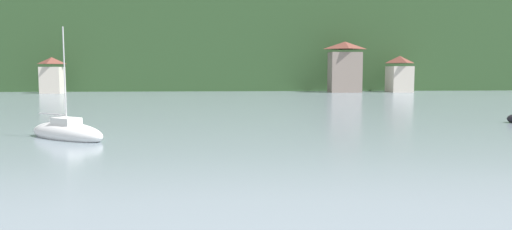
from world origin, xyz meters
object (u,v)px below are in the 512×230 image
object	(u,v)px
sailboat_far_2	(67,133)
shore_building_westcentral	(345,68)
shore_building_central	(399,74)
shore_building_west	(52,76)

from	to	relation	value
sailboat_far_2	shore_building_westcentral	bearing A→B (deg)	98.05
shore_building_central	sailboat_far_2	distance (m)	78.56
shore_building_central	sailboat_far_2	bearing A→B (deg)	-125.66
shore_building_west	shore_building_central	xyz separation A→B (m)	(68.68, 0.70, 0.20)
shore_building_westcentral	shore_building_central	xyz separation A→B (m)	(11.45, 0.44, -1.36)
shore_building_westcentral	shore_building_central	distance (m)	11.54
sailboat_far_2	shore_building_west	bearing A→B (deg)	146.46
sailboat_far_2	shore_building_central	bearing A→B (deg)	90.83
shore_building_westcentral	sailboat_far_2	size ratio (longest dim) A/B	1.36
shore_building_west	shore_building_westcentral	distance (m)	57.26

